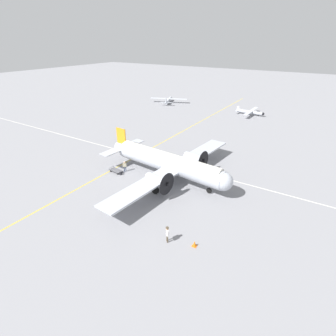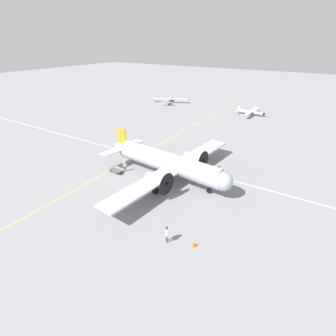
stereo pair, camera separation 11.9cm
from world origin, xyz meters
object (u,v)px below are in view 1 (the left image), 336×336
baggage_cart (116,170)px  airliner_main (170,163)px  light_aircraft_taxiing (169,100)px  traffic_cone (195,244)px  light_aircraft_distant (251,112)px  crew_foreground (167,233)px  passenger_boarding (125,165)px  suitcase_near_door (121,173)px

baggage_cart → airliner_main: bearing=22.8°
light_aircraft_taxiing → traffic_cone: bearing=-167.3°
baggage_cart → light_aircraft_distant: bearing=85.5°
baggage_cart → light_aircraft_taxiing: light_aircraft_taxiing is taller
crew_foreground → traffic_cone: 2.78m
light_aircraft_distant → passenger_boarding: bearing=-97.5°
light_aircraft_taxiing → baggage_cart: bearing=-179.0°
airliner_main → traffic_cone: size_ratio=43.18×
suitcase_near_door → crew_foreground: bearing=-122.0°
airliner_main → suitcase_near_door: bearing=-152.3°
traffic_cone → crew_foreground: bearing=108.8°
suitcase_near_door → traffic_cone: bearing=-115.2°
light_aircraft_taxiing → traffic_cone: size_ratio=18.73×
airliner_main → light_aircraft_distant: size_ratio=2.60×
passenger_boarding → suitcase_near_door: (-1.14, -0.18, -0.77)m
crew_foreground → baggage_cart: size_ratio=0.84×
passenger_boarding → traffic_cone: passenger_boarding is taller
baggage_cart → light_aircraft_taxiing: size_ratio=0.19×
suitcase_near_door → light_aircraft_distant: (42.97, -6.08, 0.57)m
baggage_cart → traffic_cone: 18.45m
airliner_main → baggage_cart: 8.52m
baggage_cart → light_aircraft_taxiing: bearing=117.7°
passenger_boarding → light_aircraft_distant: bearing=39.2°
passenger_boarding → crew_foreground: bearing=-77.4°
passenger_boarding → light_aircraft_distant: 42.30m
baggage_cart → light_aircraft_distant: light_aircraft_distant is taller
airliner_main → light_aircraft_taxiing: (41.22, 26.08, -1.57)m
light_aircraft_taxiing → traffic_cone: light_aircraft_taxiing is taller
traffic_cone → airliner_main: bearing=41.6°
suitcase_near_door → baggage_cart: 1.20m
airliner_main → light_aircraft_distant: 40.26m
passenger_boarding → light_aircraft_taxiing: light_aircraft_taxiing is taller
baggage_cart → traffic_cone: size_ratio=3.52×
crew_foreground → light_aircraft_taxiing: size_ratio=0.16×
crew_foreground → light_aircraft_distant: light_aircraft_distant is taller
suitcase_near_door → light_aircraft_taxiing: light_aircraft_taxiing is taller
crew_foreground → light_aircraft_distant: 51.65m
light_aircraft_distant → light_aircraft_taxiing: (1.00, 25.50, 0.07)m
crew_foreground → light_aircraft_distant: (51.17, 7.04, -0.29)m
crew_foreground → baggage_cart: bearing=13.8°
crew_foreground → suitcase_near_door: 15.50m
passenger_boarding → traffic_cone: size_ratio=2.78×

